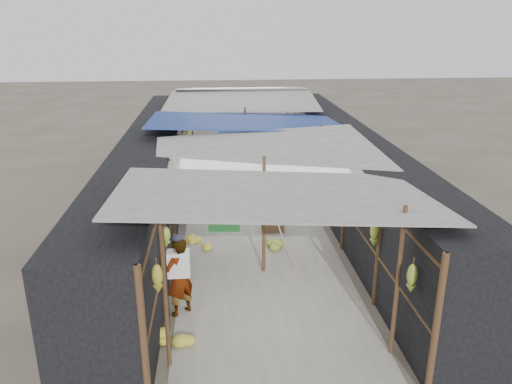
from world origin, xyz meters
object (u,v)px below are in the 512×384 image
object	(u,v)px
black_basin	(288,165)
vendor_seated	(289,159)
crate_near	(273,225)
shopper_blue	(224,166)
vendor_elderly	(179,277)

from	to	relation	value
black_basin	vendor_seated	size ratio (longest dim) A/B	0.77
crate_near	shopper_blue	bearing A→B (deg)	105.09
vendor_elderly	shopper_blue	distance (m)	7.06
shopper_blue	vendor_seated	bearing A→B (deg)	44.22
vendor_seated	shopper_blue	bearing A→B (deg)	-68.42
black_basin	shopper_blue	distance (m)	3.57
crate_near	vendor_seated	size ratio (longest dim) A/B	0.68
black_basin	vendor_elderly	xyz separation A→B (m)	(-3.40, -9.51, 0.68)
vendor_elderly	vendor_seated	world-z (taller)	vendor_elderly
vendor_elderly	shopper_blue	world-z (taller)	shopper_blue
black_basin	shopper_blue	world-z (taller)	shopper_blue
black_basin	shopper_blue	xyz separation A→B (m)	(-2.40, -2.52, 0.76)
vendor_seated	vendor_elderly	bearing A→B (deg)	-41.69
crate_near	black_basin	xyz separation A→B (m)	(1.24, 5.80, -0.07)
crate_near	vendor_elderly	size ratio (longest dim) A/B	0.35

